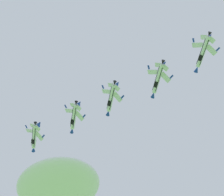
{
  "coord_description": "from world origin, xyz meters",
  "views": [
    {
      "loc": [
        3.43,
        0.41,
        1.86
      ],
      "look_at": [
        -25.17,
        56.24,
        106.77
      ],
      "focal_mm": 49.83,
      "sensor_mm": 36.0,
      "label": 1
    }
  ],
  "objects": [
    {
      "name": "fighter_jet_right_outer",
      "position": [
        12.94,
        54.62,
        107.71
      ],
      "size": [
        11.38,
        13.48,
        5.68
      ],
      "rotation": [
        0.0,
        0.58,
        0.66
      ],
      "color": "white"
    },
    {
      "name": "fighter_jet_right_wing",
      "position": [
        -25.45,
        56.12,
        106.44
      ],
      "size": [
        11.34,
        13.48,
        5.84
      ],
      "rotation": [
        0.0,
        0.6,
        0.66
      ],
      "color": "white"
    },
    {
      "name": "fighter_jet_left_outer",
      "position": [
        -5.73,
        55.95,
        105.19
      ],
      "size": [
        11.44,
        13.48,
        5.49
      ],
      "rotation": [
        0.0,
        0.55,
        0.66
      ],
      "color": "white"
    },
    {
      "name": "fighter_jet_left_wing",
      "position": [
        -43.7,
        57.9,
        107.84
      ],
      "size": [
        11.46,
        13.48,
        5.46
      ],
      "rotation": [
        0.0,
        0.54,
        0.66
      ],
      "color": "white"
    },
    {
      "name": "fighter_jet_lead",
      "position": [
        -64.0,
        58.87,
        107.62
      ],
      "size": [
        11.5,
        13.48,
        5.41
      ],
      "rotation": [
        0.0,
        0.52,
        0.66
      ],
      "color": "white"
    },
    {
      "name": "cloud_high_distant",
      "position": [
        -117.38,
        143.69,
        173.65
      ],
      "size": [
        67.55,
        55.4,
        18.82
      ],
      "primitive_type": "ellipsoid",
      "color": "white"
    }
  ]
}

